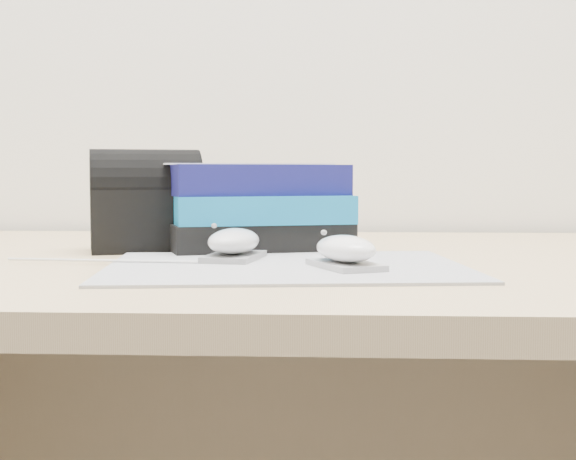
# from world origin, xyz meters

# --- Properties ---
(desk) EXTENTS (1.60, 0.80, 0.73)m
(desk) POSITION_xyz_m (0.00, 1.64, 0.50)
(desk) COLOR tan
(desk) RESTS_ON ground
(mousepad) EXTENTS (0.40, 0.33, 0.00)m
(mousepad) POSITION_xyz_m (-0.06, 1.46, 0.73)
(mousepad) COLOR gray
(mousepad) RESTS_ON desk
(mouse_rear) EXTENTS (0.07, 0.10, 0.04)m
(mouse_rear) POSITION_xyz_m (-0.12, 1.51, 0.75)
(mouse_rear) COLOR gray
(mouse_rear) RESTS_ON mousepad
(mouse_front) EXTENTS (0.08, 0.10, 0.04)m
(mouse_front) POSITION_xyz_m (-0.00, 1.43, 0.75)
(mouse_front) COLOR #A2A2A4
(mouse_front) RESTS_ON mousepad
(usb_cable) EXTENTS (0.22, 0.02, 0.00)m
(usb_cable) POSITION_xyz_m (-0.26, 1.48, 0.73)
(usb_cable) COLOR white
(usb_cable) RESTS_ON mousepad
(book_stack) EXTENTS (0.27, 0.24, 0.11)m
(book_stack) POSITION_xyz_m (-0.12, 1.66, 0.78)
(book_stack) COLOR black
(book_stack) RESTS_ON desk
(pouch) EXTENTS (0.16, 0.13, 0.13)m
(pouch) POSITION_xyz_m (-0.25, 1.64, 0.79)
(pouch) COLOR black
(pouch) RESTS_ON desk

